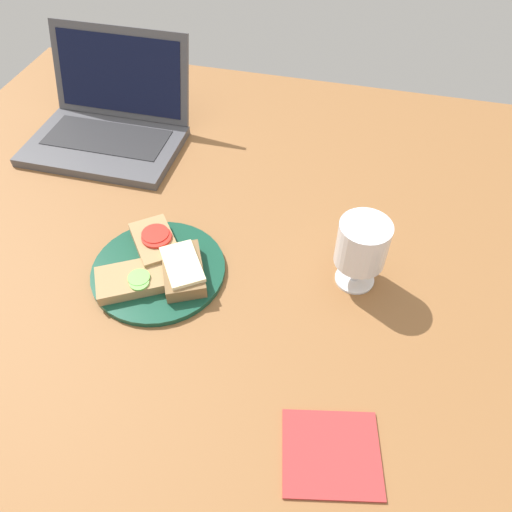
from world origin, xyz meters
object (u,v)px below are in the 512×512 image
object	(u,v)px
napkin	(331,453)
sandwich_with_cheese	(183,269)
sandwich_with_tomato	(155,242)
plate	(159,270)
laptop	(109,123)
wine_glass	(362,246)
sandwich_with_cucumber	(133,279)

from	to	relation	value
napkin	sandwich_with_cheese	bearing A→B (deg)	140.66
sandwich_with_tomato	napkin	xyz separation A→B (cm)	(34.97, -27.83, -2.24)
plate	laptop	size ratio (longest dim) A/B	0.70
sandwich_with_cheese	wine_glass	bearing A→B (deg)	13.80
sandwich_with_cheese	wine_glass	xyz separation A→B (cm)	(27.77, 6.82, 5.82)
sandwich_with_cucumber	napkin	xyz separation A→B (cm)	(35.55, -19.54, -1.78)
sandwich_with_cucumber	wine_glass	bearing A→B (deg)	16.51
sandwich_with_cheese	napkin	size ratio (longest dim) A/B	1.00
napkin	plate	bearing A→B (deg)	144.51
plate	sandwich_with_cucumber	bearing A→B (deg)	-123.41
sandwich_with_cheese	sandwich_with_tomato	world-z (taller)	same
laptop	wine_glass	bearing A→B (deg)	-25.81
sandwich_with_tomato	sandwich_with_cucumber	size ratio (longest dim) A/B	0.91
napkin	laptop	bearing A→B (deg)	134.93
plate	laptop	bearing A→B (deg)	125.66
wine_glass	laptop	size ratio (longest dim) A/B	0.40
sandwich_with_cheese	wine_glass	size ratio (longest dim) A/B	0.99
sandwich_with_cheese	sandwich_with_tomato	distance (cm)	8.24
plate	wine_glass	world-z (taller)	wine_glass
plate	napkin	distance (cm)	40.46
laptop	napkin	distance (cm)	81.24
sandwich_with_cucumber	sandwich_with_cheese	bearing A→B (deg)	26.02
sandwich_with_tomato	wine_glass	bearing A→B (deg)	3.50
wine_glass	napkin	size ratio (longest dim) A/B	1.01
laptop	sandwich_with_cucumber	bearing A→B (deg)	-60.15
sandwich_with_cucumber	laptop	bearing A→B (deg)	119.85
sandwich_with_cheese	sandwich_with_cucumber	distance (cm)	8.19
napkin	sandwich_with_tomato	bearing A→B (deg)	141.49
sandwich_with_tomato	laptop	distance (cm)	37.13
sandwich_with_cucumber	laptop	xyz separation A→B (cm)	(-21.76, 37.91, 2.05)
wine_glass	napkin	bearing A→B (deg)	-89.16
wine_glass	laptop	bearing A→B (deg)	154.19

